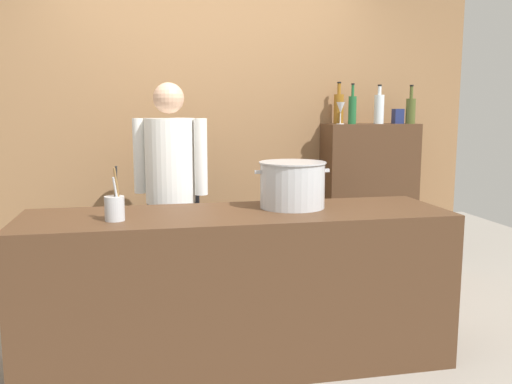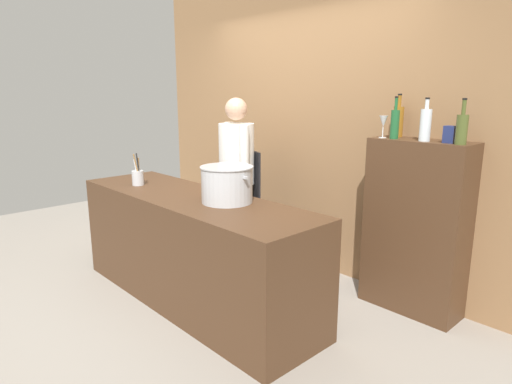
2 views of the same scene
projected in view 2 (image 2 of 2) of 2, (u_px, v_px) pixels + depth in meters
The scene contains 13 objects.
ground_plane at pixel (195, 300), 3.72m from camera, with size 8.00×8.00×0.00m, color gray.
brick_back_panel at pixel (307, 114), 4.32m from camera, with size 4.40×0.10×3.00m, color olive.
prep_counter at pixel (193, 249), 3.62m from camera, with size 2.42×0.70×0.90m, color #472D1C.
bar_cabinet at pixel (415, 228), 3.43m from camera, with size 0.76×0.32×1.36m, color #472D1C.
chef at pixel (237, 171), 4.26m from camera, with size 0.50×0.40×1.66m.
stockpot_large at pixel (227, 184), 3.30m from camera, with size 0.46×0.40×0.27m.
utensil_crock at pixel (138, 177), 3.91m from camera, with size 0.10×0.10×0.29m.
wine_bottle_olive at pixel (462, 128), 2.98m from camera, with size 0.08×0.08×0.31m.
wine_bottle_amber at pixel (398, 121), 3.48m from camera, with size 0.08×0.08×0.34m.
wine_bottle_green at pixel (395, 123), 3.34m from camera, with size 0.06×0.06×0.32m.
wine_bottle_clear at pixel (425, 124), 3.18m from camera, with size 0.08×0.08×0.31m.
wine_glass_wide at pixel (383, 122), 3.41m from camera, with size 0.07×0.07×0.17m.
spice_tin_navy at pixel (450, 134), 3.08m from camera, with size 0.08×0.08×0.12m, color navy.
Camera 2 is at (2.85, -1.96, 1.72)m, focal length 30.92 mm.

